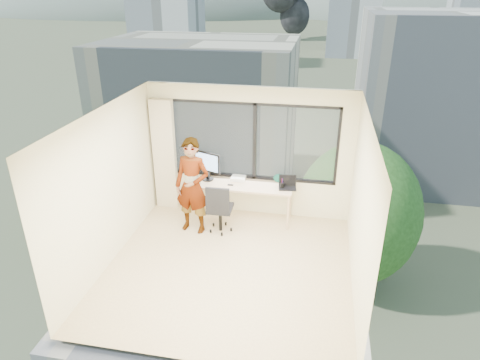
% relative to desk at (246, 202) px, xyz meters
% --- Properties ---
extents(floor, '(4.00, 4.00, 0.01)m').
position_rel_desk_xyz_m(floor, '(0.00, -1.66, -0.38)').
color(floor, beige).
rests_on(floor, ground).
extents(ceiling, '(4.00, 4.00, 0.01)m').
position_rel_desk_xyz_m(ceiling, '(0.00, -1.66, 2.23)').
color(ceiling, white).
rests_on(ceiling, ground).
extents(wall_front, '(4.00, 0.01, 2.60)m').
position_rel_desk_xyz_m(wall_front, '(0.00, -3.66, 0.93)').
color(wall_front, '#F1EABA').
rests_on(wall_front, ground).
extents(wall_left, '(0.01, 4.00, 2.60)m').
position_rel_desk_xyz_m(wall_left, '(-2.00, -1.66, 0.93)').
color(wall_left, '#F1EABA').
rests_on(wall_left, ground).
extents(wall_right, '(0.01, 4.00, 2.60)m').
position_rel_desk_xyz_m(wall_right, '(2.00, -1.66, 0.93)').
color(wall_right, '#F1EABA').
rests_on(wall_right, ground).
extents(window_wall, '(3.30, 0.16, 1.55)m').
position_rel_desk_xyz_m(window_wall, '(0.05, 0.34, 1.15)').
color(window_wall, black).
rests_on(window_wall, ground).
extents(curtain, '(0.45, 0.14, 2.30)m').
position_rel_desk_xyz_m(curtain, '(-1.72, 0.22, 0.77)').
color(curtain, beige).
rests_on(curtain, floor).
extents(desk, '(1.80, 0.60, 0.75)m').
position_rel_desk_xyz_m(desk, '(0.00, 0.00, 0.00)').
color(desk, tan).
rests_on(desk, floor).
extents(chair, '(0.53, 0.53, 1.01)m').
position_rel_desk_xyz_m(chair, '(-0.40, -0.54, 0.13)').
color(chair, black).
rests_on(chair, floor).
extents(person, '(0.73, 0.54, 1.84)m').
position_rel_desk_xyz_m(person, '(-0.91, -0.60, 0.54)').
color(person, '#2D2D33').
rests_on(person, floor).
extents(monitor, '(0.60, 0.33, 0.59)m').
position_rel_desk_xyz_m(monitor, '(-0.80, 0.10, 0.67)').
color(monitor, black).
rests_on(monitor, desk).
extents(game_console, '(0.29, 0.24, 0.07)m').
position_rel_desk_xyz_m(game_console, '(-0.20, 0.19, 0.41)').
color(game_console, white).
rests_on(game_console, desk).
extents(laptop, '(0.37, 0.39, 0.21)m').
position_rel_desk_xyz_m(laptop, '(0.80, -0.02, 0.48)').
color(laptop, black).
rests_on(laptop, desk).
extents(cellphone, '(0.11, 0.05, 0.01)m').
position_rel_desk_xyz_m(cellphone, '(-0.30, -0.08, 0.38)').
color(cellphone, black).
rests_on(cellphone, desk).
extents(pen_cup, '(0.10, 0.10, 0.10)m').
position_rel_desk_xyz_m(pen_cup, '(0.70, -0.01, 0.43)').
color(pen_cup, black).
rests_on(pen_cup, desk).
extents(handbag, '(0.25, 0.16, 0.18)m').
position_rel_desk_xyz_m(handbag, '(0.61, 0.23, 0.46)').
color(handbag, '#0C493D').
rests_on(handbag, desk).
extents(exterior_ground, '(400.00, 400.00, 0.04)m').
position_rel_desk_xyz_m(exterior_ground, '(0.00, 118.34, -14.38)').
color(exterior_ground, '#515B3D').
rests_on(exterior_ground, ground).
extents(near_bldg_a, '(16.00, 12.00, 14.00)m').
position_rel_desk_xyz_m(near_bldg_a, '(-9.00, 28.34, -7.38)').
color(near_bldg_a, beige).
rests_on(near_bldg_a, exterior_ground).
extents(near_bldg_b, '(14.00, 13.00, 16.00)m').
position_rel_desk_xyz_m(near_bldg_b, '(12.00, 36.34, -6.38)').
color(near_bldg_b, silver).
rests_on(near_bldg_b, exterior_ground).
extents(far_tower_a, '(14.00, 14.00, 28.00)m').
position_rel_desk_xyz_m(far_tower_a, '(-35.00, 93.34, -0.38)').
color(far_tower_a, silver).
rests_on(far_tower_a, exterior_ground).
extents(far_tower_d, '(16.00, 14.00, 22.00)m').
position_rel_desk_xyz_m(far_tower_d, '(-60.00, 148.34, -3.38)').
color(far_tower_d, silver).
rests_on(far_tower_d, exterior_ground).
extents(hill_a, '(288.00, 216.00, 90.00)m').
position_rel_desk_xyz_m(hill_a, '(-120.00, 318.34, -14.38)').
color(hill_a, slate).
rests_on(hill_a, exterior_ground).
extents(hill_b, '(300.00, 220.00, 96.00)m').
position_rel_desk_xyz_m(hill_b, '(100.00, 318.34, -14.38)').
color(hill_b, slate).
rests_on(hill_b, exterior_ground).
extents(tree_a, '(7.00, 7.00, 8.00)m').
position_rel_desk_xyz_m(tree_a, '(-16.00, 20.34, -10.38)').
color(tree_a, '#244D19').
rests_on(tree_a, exterior_ground).
extents(tree_b, '(7.60, 7.60, 9.00)m').
position_rel_desk_xyz_m(tree_b, '(4.00, 16.34, -9.88)').
color(tree_b, '#244D19').
rests_on(tree_b, exterior_ground).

